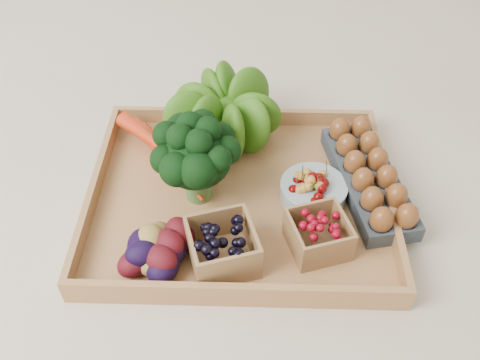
{
  "coord_description": "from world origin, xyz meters",
  "views": [
    {
      "loc": [
        0.02,
        -0.68,
        0.74
      ],
      "look_at": [
        0.0,
        0.0,
        0.06
      ],
      "focal_mm": 40.0,
      "sensor_mm": 36.0,
      "label": 1
    }
  ],
  "objects_px": {
    "broccoli": "(197,171)",
    "cherry_bowl": "(313,191)",
    "egg_carton": "(368,181)",
    "tray": "(240,200)"
  },
  "relations": [
    {
      "from": "broccoli",
      "to": "tray",
      "type": "bearing_deg",
      "value": -1.72
    },
    {
      "from": "cherry_bowl",
      "to": "tray",
      "type": "bearing_deg",
      "value": -178.56
    },
    {
      "from": "cherry_bowl",
      "to": "broccoli",
      "type": "bearing_deg",
      "value": -179.71
    },
    {
      "from": "broccoli",
      "to": "cherry_bowl",
      "type": "xyz_separation_m",
      "value": [
        0.21,
        0.0,
        -0.05
      ]
    },
    {
      "from": "broccoli",
      "to": "cherry_bowl",
      "type": "relative_size",
      "value": 1.31
    },
    {
      "from": "cherry_bowl",
      "to": "egg_carton",
      "type": "height_order",
      "value": "same"
    },
    {
      "from": "broccoli",
      "to": "egg_carton",
      "type": "relative_size",
      "value": 0.57
    },
    {
      "from": "tray",
      "to": "cherry_bowl",
      "type": "relative_size",
      "value": 4.45
    },
    {
      "from": "cherry_bowl",
      "to": "egg_carton",
      "type": "xyz_separation_m",
      "value": [
        0.1,
        0.03,
        0.0
      ]
    },
    {
      "from": "cherry_bowl",
      "to": "egg_carton",
      "type": "relative_size",
      "value": 0.43
    }
  ]
}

